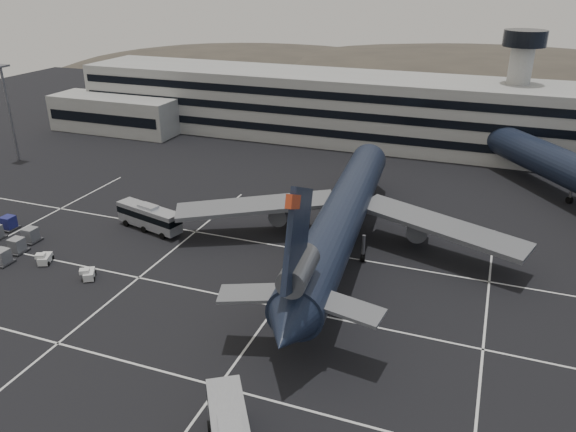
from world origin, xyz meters
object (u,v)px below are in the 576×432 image
at_px(uld_cluster, 0,241).
at_px(trijet_main, 342,217).
at_px(bus_far, 149,216).
at_px(tug_a, 45,259).

bearing_deg(uld_cluster, trijet_main, 18.62).
relative_size(trijet_main, bus_far, 5.19).
bearing_deg(tug_a, uld_cluster, 147.81).
distance_m(trijet_main, uld_cluster, 45.86).
bearing_deg(tug_a, trijet_main, 1.58).
bearing_deg(trijet_main, uld_cluster, -166.29).
height_order(trijet_main, bus_far, trijet_main).
distance_m(bus_far, tug_a, 15.11).
height_order(trijet_main, uld_cluster, trijet_main).
distance_m(tug_a, uld_cluster, 8.91).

